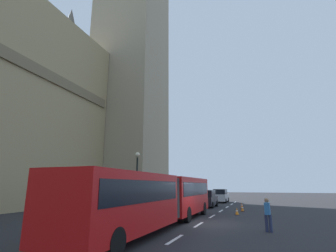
{
  "coord_description": "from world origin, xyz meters",
  "views": [
    {
      "loc": [
        -16.72,
        -3.83,
        2.33
      ],
      "look_at": [
        7.64,
        5.03,
        8.49
      ],
      "focal_mm": 26.88,
      "sensor_mm": 36.0,
      "label": 1
    }
  ],
  "objects_px": {
    "sedan_trailing": "(221,196)",
    "traffic_cone_west": "(237,211)",
    "articulated_bus": "(160,196)",
    "traffic_cone_middle": "(242,208)",
    "sedan_lead": "(207,199)",
    "traffic_cone_east": "(242,206)",
    "clock_tower": "(134,0)",
    "pedestrian_near_cones": "(268,213)",
    "street_lamp": "(137,177)"
  },
  "relations": [
    {
      "from": "sedan_trailing",
      "to": "traffic_cone_west",
      "type": "bearing_deg",
      "value": -166.87
    },
    {
      "from": "articulated_bus",
      "to": "traffic_cone_middle",
      "type": "bearing_deg",
      "value": -19.89
    },
    {
      "from": "sedan_trailing",
      "to": "traffic_cone_middle",
      "type": "xyz_separation_m",
      "value": [
        -12.09,
        -3.78,
        -0.63
      ]
    },
    {
      "from": "articulated_bus",
      "to": "sedan_lead",
      "type": "distance_m",
      "value": 14.48
    },
    {
      "from": "traffic_cone_east",
      "to": "traffic_cone_west",
      "type": "bearing_deg",
      "value": -179.5
    },
    {
      "from": "traffic_cone_east",
      "to": "clock_tower",
      "type": "bearing_deg",
      "value": 68.52
    },
    {
      "from": "traffic_cone_west",
      "to": "sedan_lead",
      "type": "bearing_deg",
      "value": 29.6
    },
    {
      "from": "sedan_lead",
      "to": "traffic_cone_middle",
      "type": "height_order",
      "value": "sedan_lead"
    },
    {
      "from": "traffic_cone_middle",
      "to": "pedestrian_near_cones",
      "type": "bearing_deg",
      "value": -169.17
    },
    {
      "from": "sedan_lead",
      "to": "traffic_cone_east",
      "type": "bearing_deg",
      "value": -95.91
    },
    {
      "from": "sedan_trailing",
      "to": "traffic_cone_east",
      "type": "height_order",
      "value": "sedan_trailing"
    },
    {
      "from": "sedan_lead",
      "to": "traffic_cone_west",
      "type": "height_order",
      "value": "sedan_lead"
    },
    {
      "from": "articulated_bus",
      "to": "traffic_cone_west",
      "type": "height_order",
      "value": "articulated_bus"
    },
    {
      "from": "sedan_trailing",
      "to": "pedestrian_near_cones",
      "type": "distance_m",
      "value": 23.52
    },
    {
      "from": "sedan_trailing",
      "to": "traffic_cone_west",
      "type": "distance_m",
      "value": 15.72
    },
    {
      "from": "sedan_trailing",
      "to": "street_lamp",
      "type": "distance_m",
      "value": 18.02
    },
    {
      "from": "traffic_cone_west",
      "to": "articulated_bus",
      "type": "bearing_deg",
      "value": 154.13
    },
    {
      "from": "traffic_cone_east",
      "to": "sedan_trailing",
      "type": "bearing_deg",
      "value": 21.43
    },
    {
      "from": "traffic_cone_middle",
      "to": "street_lamp",
      "type": "xyz_separation_m",
      "value": [
        -5.18,
        8.46,
        2.77
      ]
    },
    {
      "from": "clock_tower",
      "to": "articulated_bus",
      "type": "height_order",
      "value": "clock_tower"
    },
    {
      "from": "street_lamp",
      "to": "traffic_cone_east",
      "type": "bearing_deg",
      "value": -44.57
    },
    {
      "from": "clock_tower",
      "to": "sedan_lead",
      "type": "height_order",
      "value": "clock_tower"
    },
    {
      "from": "sedan_trailing",
      "to": "pedestrian_near_cones",
      "type": "bearing_deg",
      "value": -165.66
    },
    {
      "from": "clock_tower",
      "to": "pedestrian_near_cones",
      "type": "relative_size",
      "value": 40.59
    },
    {
      "from": "clock_tower",
      "to": "street_lamp",
      "type": "height_order",
      "value": "clock_tower"
    },
    {
      "from": "traffic_cone_east",
      "to": "pedestrian_near_cones",
      "type": "height_order",
      "value": "pedestrian_near_cones"
    },
    {
      "from": "articulated_bus",
      "to": "traffic_cone_east",
      "type": "relative_size",
      "value": 28.79
    },
    {
      "from": "traffic_cone_middle",
      "to": "pedestrian_near_cones",
      "type": "xyz_separation_m",
      "value": [
        -10.7,
        -2.05,
        0.63
      ]
    },
    {
      "from": "clock_tower",
      "to": "sedan_trailing",
      "type": "height_order",
      "value": "clock_tower"
    },
    {
      "from": "articulated_bus",
      "to": "pedestrian_near_cones",
      "type": "relative_size",
      "value": 9.88
    },
    {
      "from": "sedan_trailing",
      "to": "sedan_lead",
      "type": "bearing_deg",
      "value": 178.26
    },
    {
      "from": "sedan_trailing",
      "to": "pedestrian_near_cones",
      "type": "height_order",
      "value": "sedan_trailing"
    },
    {
      "from": "traffic_cone_middle",
      "to": "street_lamp",
      "type": "distance_m",
      "value": 10.3
    },
    {
      "from": "sedan_lead",
      "to": "sedan_trailing",
      "type": "bearing_deg",
      "value": -1.74
    },
    {
      "from": "traffic_cone_middle",
      "to": "articulated_bus",
      "type": "bearing_deg",
      "value": 160.11
    },
    {
      "from": "clock_tower",
      "to": "pedestrian_near_cones",
      "type": "height_order",
      "value": "clock_tower"
    },
    {
      "from": "street_lamp",
      "to": "sedan_lead",
      "type": "bearing_deg",
      "value": -26.91
    },
    {
      "from": "sedan_trailing",
      "to": "street_lamp",
      "type": "bearing_deg",
      "value": 164.84
    },
    {
      "from": "articulated_bus",
      "to": "clock_tower",
      "type": "bearing_deg",
      "value": 33.65
    },
    {
      "from": "traffic_cone_west",
      "to": "street_lamp",
      "type": "bearing_deg",
      "value": 103.42
    },
    {
      "from": "sedan_lead",
      "to": "sedan_trailing",
      "type": "xyz_separation_m",
      "value": [
        8.56,
        -0.26,
        0.0
      ]
    },
    {
      "from": "sedan_trailing",
      "to": "traffic_cone_middle",
      "type": "bearing_deg",
      "value": -162.63
    },
    {
      "from": "articulated_bus",
      "to": "sedan_lead",
      "type": "relative_size",
      "value": 3.8
    },
    {
      "from": "articulated_bus",
      "to": "traffic_cone_west",
      "type": "xyz_separation_m",
      "value": [
        7.71,
        -3.74,
        -1.46
      ]
    },
    {
      "from": "street_lamp",
      "to": "pedestrian_near_cones",
      "type": "relative_size",
      "value": 3.12
    },
    {
      "from": "sedan_lead",
      "to": "street_lamp",
      "type": "bearing_deg",
      "value": 153.09
    },
    {
      "from": "articulated_bus",
      "to": "pedestrian_near_cones",
      "type": "height_order",
      "value": "articulated_bus"
    },
    {
      "from": "clock_tower",
      "to": "articulated_bus",
      "type": "relative_size",
      "value": 4.11
    },
    {
      "from": "sedan_lead",
      "to": "traffic_cone_west",
      "type": "distance_m",
      "value": 7.78
    },
    {
      "from": "traffic_cone_west",
      "to": "traffic_cone_east",
      "type": "relative_size",
      "value": 1.0
    }
  ]
}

